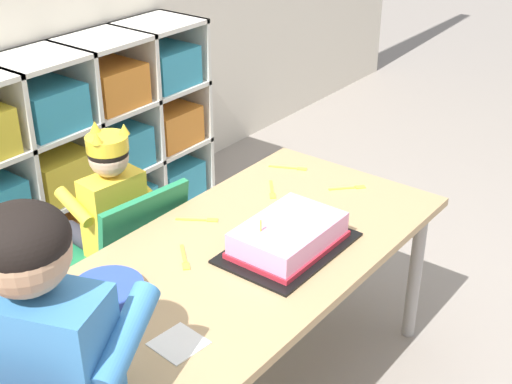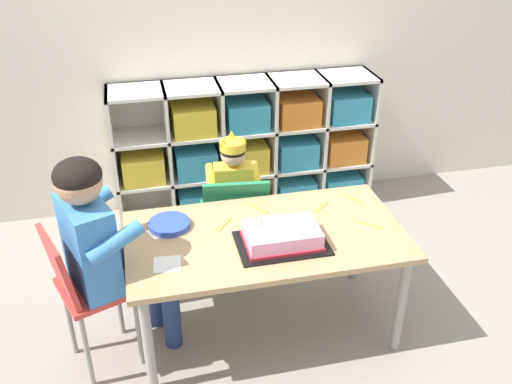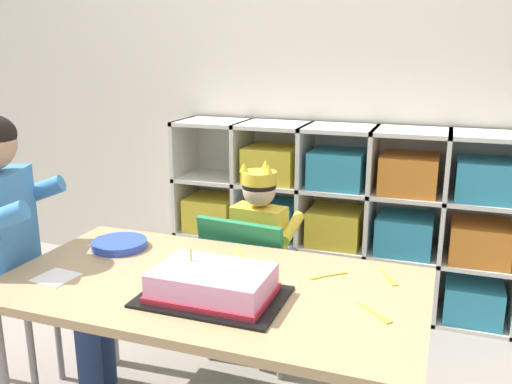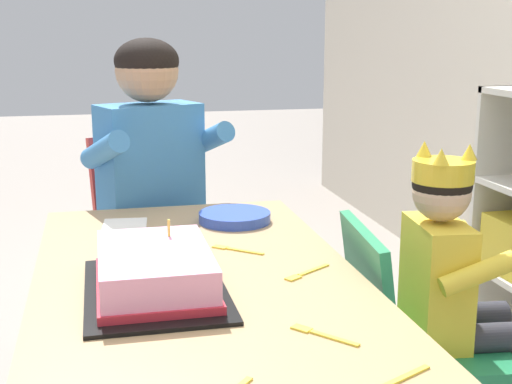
# 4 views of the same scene
# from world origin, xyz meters

# --- Properties ---
(classroom_back_wall) EXTENTS (6.54, 0.10, 2.75)m
(classroom_back_wall) POSITION_xyz_m (0.00, 1.39, 1.37)
(classroom_back_wall) COLOR beige
(classroom_back_wall) RESTS_ON ground
(storage_cubby_shelf) EXTENTS (1.68, 0.31, 0.90)m
(storage_cubby_shelf) POSITION_xyz_m (0.21, 1.17, 0.42)
(storage_cubby_shelf) COLOR silver
(storage_cubby_shelf) RESTS_ON ground
(activity_table) EXTENTS (1.28, 0.68, 0.57)m
(activity_table) POSITION_xyz_m (0.00, 0.00, 0.51)
(activity_table) COLOR tan
(activity_table) RESTS_ON ground
(classroom_chair_blue) EXTENTS (0.41, 0.38, 0.63)m
(classroom_chair_blue) POSITION_xyz_m (-0.05, 0.50, 0.38)
(classroom_chair_blue) COLOR #238451
(classroom_chair_blue) RESTS_ON ground
(child_with_crown) EXTENTS (0.31, 0.31, 0.82)m
(child_with_crown) POSITION_xyz_m (-0.04, 0.61, 0.51)
(child_with_crown) COLOR yellow
(child_with_crown) RESTS_ON ground
(adult_helper_seated) EXTENTS (0.49, 0.47, 1.05)m
(adult_helper_seated) POSITION_xyz_m (-0.72, -0.02, 0.65)
(adult_helper_seated) COLOR #3D7FBC
(adult_helper_seated) RESTS_ON ground
(birthday_cake_on_tray) EXTENTS (0.40, 0.27, 0.12)m
(birthday_cake_on_tray) POSITION_xyz_m (0.05, -0.10, 0.60)
(birthday_cake_on_tray) COLOR black
(birthday_cake_on_tray) RESTS_ON activity_table
(paper_plate_stack) EXTENTS (0.19, 0.19, 0.03)m
(paper_plate_stack) POSITION_xyz_m (-0.43, 0.16, 0.58)
(paper_plate_stack) COLOR blue
(paper_plate_stack) RESTS_ON activity_table
(paper_napkin_square) EXTENTS (0.12, 0.12, 0.00)m
(paper_napkin_square) POSITION_xyz_m (-0.46, -0.13, 0.57)
(paper_napkin_square) COLOR white
(paper_napkin_square) RESTS_ON activity_table
(fork_near_child_seat) EXTENTS (0.09, 0.12, 0.00)m
(fork_near_child_seat) POSITION_xyz_m (0.02, 0.22, 0.57)
(fork_near_child_seat) COLOR yellow
(fork_near_child_seat) RESTS_ON activity_table
(fork_beside_plate_stack) EXTENTS (0.11, 0.10, 0.00)m
(fork_beside_plate_stack) POSITION_xyz_m (0.32, 0.16, 0.57)
(fork_beside_plate_stack) COLOR yellow
(fork_beside_plate_stack) RESTS_ON activity_table
(fork_scattered_mid_table) EXTENTS (0.11, 0.10, 0.00)m
(fork_scattered_mid_table) POSITION_xyz_m (0.50, -0.04, 0.57)
(fork_scattered_mid_table) COLOR yellow
(fork_scattered_mid_table) RESTS_ON activity_table
(fork_by_napkin) EXTENTS (0.10, 0.11, 0.00)m
(fork_by_napkin) POSITION_xyz_m (-0.18, 0.11, 0.57)
(fork_by_napkin) COLOR yellow
(fork_by_napkin) RESTS_ON activity_table
(fork_at_table_front_edge) EXTENTS (0.08, 0.13, 0.00)m
(fork_at_table_front_edge) POSITION_xyz_m (0.50, 0.21, 0.57)
(fork_at_table_front_edge) COLOR yellow
(fork_at_table_front_edge) RESTS_ON activity_table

